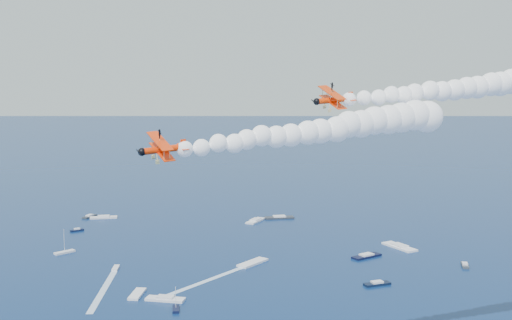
# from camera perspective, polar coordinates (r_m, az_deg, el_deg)

# --- Properties ---
(biplane_lead) EXTENTS (10.76, 11.77, 7.48)m
(biplane_lead) POSITION_cam_1_polar(r_m,az_deg,el_deg) (113.88, 6.82, 5.21)
(biplane_lead) COLOR #F03605
(biplane_trail) EXTENTS (11.05, 11.77, 7.28)m
(biplane_trail) POSITION_cam_1_polar(r_m,az_deg,el_deg) (96.01, -8.06, 0.93)
(biplane_trail) COLOR #FF3305
(smoke_trail_lead) EXTENTS (51.66, 44.72, 9.24)m
(smoke_trail_lead) POSITION_cam_1_polar(r_m,az_deg,el_deg) (126.35, 17.30, 6.00)
(smoke_trail_lead) COLOR white
(smoke_trail_trail) EXTENTS (51.86, 49.28, 9.24)m
(smoke_trail_trail) POSITION_cam_1_polar(r_m,az_deg,el_deg) (105.55, 5.13, 2.58)
(smoke_trail_trail) COLOR white
(spectator_boats) EXTENTS (219.50, 179.68, 0.70)m
(spectator_boats) POSITION_cam_1_polar(r_m,az_deg,el_deg) (219.63, 0.90, -9.28)
(spectator_boats) COLOR white
(spectator_boats) RESTS_ON ground
(boat_wakes) EXTENTS (41.52, 49.44, 0.04)m
(boat_wakes) POSITION_cam_1_polar(r_m,az_deg,el_deg) (203.70, -8.90, -10.83)
(boat_wakes) COLOR white
(boat_wakes) RESTS_ON ground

